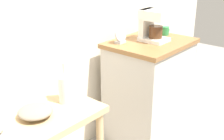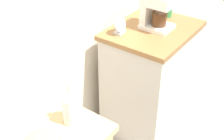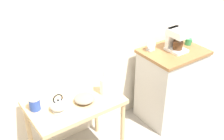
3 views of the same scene
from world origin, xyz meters
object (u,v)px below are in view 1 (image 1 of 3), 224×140
Objects in this scene: mug_small_cream at (149,29)px; bowl_stoneware at (35,112)px; mug_tall_green at (165,31)px; glass_carafe_vase at (66,88)px; table_clock at (120,36)px; coffee_maker at (153,24)px.

bowl_stoneware is at bearing -171.09° from mug_small_cream.
mug_small_cream reaches higher than mug_tall_green.
glass_carafe_vase is 1.94× the size of table_clock.
glass_carafe_vase reaches higher than mug_small_cream.
coffee_maker reaches higher than table_clock.
coffee_maker reaches higher than mug_tall_green.
table_clock reaches higher than bowl_stoneware.
mug_tall_green is (1.24, 0.08, 0.10)m from glass_carafe_vase.
glass_carafe_vase is 0.81m from table_clock.
mug_tall_green is 0.64× the size of table_clock.
coffee_maker is at bearing 3.38° from glass_carafe_vase.
mug_tall_green is (0.24, 0.02, -0.10)m from coffee_maker.
bowl_stoneware is at bearing -176.45° from mug_tall_green.
glass_carafe_vase is at bearing 2.17° from bowl_stoneware.
mug_small_cream is (1.42, 0.22, 0.16)m from bowl_stoneware.
mug_small_cream reaches higher than bowl_stoneware.
mug_tall_green is at bearing -15.78° from table_clock.
glass_carafe_vase is 3.04× the size of mug_tall_green.
coffee_maker is 0.29m from table_clock.
table_clock is (-0.42, 0.00, 0.02)m from mug_small_cream.
table_clock is at bearing 164.22° from mug_tall_green.
bowl_stoneware is at bearing -177.83° from glass_carafe_vase.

